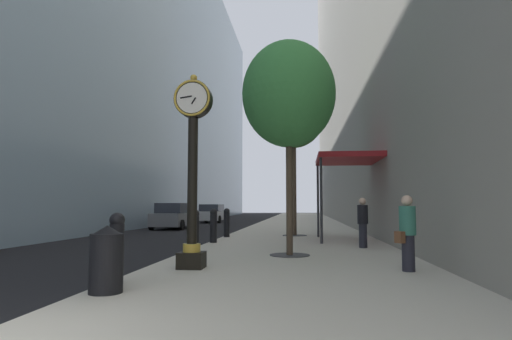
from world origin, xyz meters
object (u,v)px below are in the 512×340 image
at_px(pedestrian_walking, 407,231).
at_px(car_silver_near, 212,214).
at_px(bollard_third, 195,229).
at_px(bollard_fourth, 214,225).
at_px(pedestrian_by_clock, 363,221).
at_px(bollard_nearest, 117,246).
at_px(street_clock, 193,160).
at_px(trash_bin, 106,258).
at_px(street_tree_near, 289,95).
at_px(street_tree_mid_near, 294,111).
at_px(car_grey_mid, 174,216).
at_px(bollard_fifth, 227,222).

bearing_deg(pedestrian_walking, car_silver_near, 109.84).
bearing_deg(bollard_third, bollard_fourth, 90.00).
bearing_deg(pedestrian_by_clock, bollard_nearest, -126.82).
distance_m(street_clock, trash_bin, 3.34).
relative_size(street_tree_near, street_tree_mid_near, 0.81).
height_order(street_tree_near, trash_bin, street_tree_near).
relative_size(pedestrian_walking, pedestrian_by_clock, 0.98).
height_order(street_clock, street_tree_mid_near, street_tree_mid_near).
height_order(pedestrian_by_clock, car_grey_mid, pedestrian_by_clock).
distance_m(street_clock, pedestrian_by_clock, 6.80).
relative_size(bollard_fifth, street_tree_mid_near, 0.17).
bearing_deg(bollard_third, car_grey_mid, 109.33).
distance_m(pedestrian_by_clock, car_silver_near, 24.88).
xyz_separation_m(bollard_fifth, pedestrian_walking, (5.43, -9.09, 0.17)).
bearing_deg(pedestrian_walking, bollard_nearest, -159.84).
bearing_deg(car_silver_near, bollard_third, -79.26).
distance_m(street_clock, bollard_nearest, 2.72).
bearing_deg(car_silver_near, trash_bin, -81.10).
xyz_separation_m(bollard_third, bollard_fifth, (0.00, 5.54, 0.00)).
bearing_deg(pedestrian_by_clock, street_clock, -131.01).
relative_size(trash_bin, car_grey_mid, 0.24).
bearing_deg(car_grey_mid, trash_bin, -75.93).
distance_m(bollard_third, street_tree_near, 4.90).
height_order(bollard_fifth, car_grey_mid, car_grey_mid).
bearing_deg(pedestrian_by_clock, car_silver_near, 113.19).
height_order(bollard_third, pedestrian_walking, pedestrian_walking).
bearing_deg(street_tree_near, trash_bin, -116.82).
bearing_deg(pedestrian_by_clock, trash_bin, -122.96).
xyz_separation_m(street_clock, street_tree_near, (2.06, 2.65, 2.11)).
xyz_separation_m(street_clock, car_silver_near, (-5.45, 27.87, -1.73)).
xyz_separation_m(pedestrian_walking, car_silver_near, (-10.04, 27.82, -0.19)).
height_order(trash_bin, car_silver_near, car_silver_near).
xyz_separation_m(bollard_nearest, car_grey_mid, (-4.89, 19.48, 0.01)).
relative_size(street_tree_near, pedestrian_walking, 3.80).
bearing_deg(car_silver_near, street_tree_near, -73.44).
bearing_deg(bollard_fifth, car_silver_near, 103.81).
relative_size(bollard_fourth, street_tree_mid_near, 0.17).
bearing_deg(bollard_fifth, bollard_nearest, -90.00).
distance_m(bollard_fourth, car_grey_mid, 12.19).
distance_m(pedestrian_walking, pedestrian_by_clock, 4.95).
distance_m(trash_bin, pedestrian_by_clock, 9.21).
height_order(pedestrian_by_clock, car_silver_near, pedestrian_by_clock).
relative_size(street_clock, pedestrian_by_clock, 2.68).
height_order(street_tree_mid_near, pedestrian_walking, street_tree_mid_near).
distance_m(trash_bin, pedestrian_walking, 5.94).
bearing_deg(pedestrian_by_clock, bollard_third, -164.94).
relative_size(bollard_fifth, car_silver_near, 0.28).
height_order(bollard_nearest, car_grey_mid, car_grey_mid).
xyz_separation_m(pedestrian_walking, car_grey_mid, (-10.32, 17.49, -0.17)).
relative_size(bollard_fifth, pedestrian_walking, 0.79).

